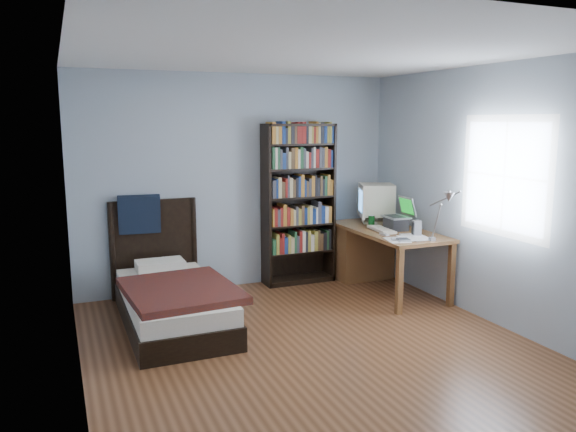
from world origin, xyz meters
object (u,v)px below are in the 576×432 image
at_px(keyboard, 382,229).
at_px(soda_can, 371,221).
at_px(crt_monitor, 375,201).
at_px(desk, 368,248).
at_px(laptop, 397,221).
at_px(bookshelf, 299,204).
at_px(desk_lamp, 447,202).
at_px(speaker, 417,228).
at_px(bed, 171,296).

xyz_separation_m(keyboard, soda_can, (0.02, 0.26, 0.05)).
xyz_separation_m(crt_monitor, soda_can, (-0.17, -0.22, -0.21)).
bearing_deg(desk, soda_can, -113.61).
xyz_separation_m(laptop, bookshelf, (-0.89, 0.79, 0.13)).
distance_m(crt_monitor, laptop, 0.51).
bearing_deg(keyboard, laptop, 2.65).
distance_m(crt_monitor, keyboard, 0.57).
distance_m(laptop, bookshelf, 1.19).
distance_m(laptop, desk_lamp, 1.06).
height_order(desk_lamp, soda_can, desk_lamp).
relative_size(crt_monitor, keyboard, 1.27).
height_order(keyboard, speaker, speaker).
relative_size(speaker, bed, 0.08).
height_order(crt_monitor, desk_lamp, desk_lamp).
relative_size(laptop, speaker, 2.24).
distance_m(desk, bed, 2.57).
bearing_deg(crt_monitor, bookshelf, 161.04).
relative_size(desk, desk_lamp, 2.75).
xyz_separation_m(keyboard, bed, (-2.40, -0.01, -0.48)).
bearing_deg(crt_monitor, keyboard, -112.36).
bearing_deg(soda_can, keyboard, -94.65).
distance_m(keyboard, speaker, 0.43).
bearing_deg(keyboard, crt_monitor, 73.49).
bearing_deg(desk, desk_lamp, -91.10).
height_order(bookshelf, bed, bookshelf).
bearing_deg(crt_monitor, soda_can, -128.75).
distance_m(crt_monitor, speaker, 0.87).
xyz_separation_m(crt_monitor, speaker, (0.01, -0.85, -0.19)).
height_order(desk, bookshelf, bookshelf).
relative_size(desk_lamp, keyboard, 1.33).
bearing_deg(bed, crt_monitor, 10.64).
relative_size(desk, speaker, 9.43).
distance_m(laptop, speaker, 0.37).
bearing_deg(bookshelf, keyboard, -48.58).
bearing_deg(soda_can, bookshelf, 143.66).
xyz_separation_m(crt_monitor, bookshelf, (-0.88, 0.30, -0.03)).
distance_m(desk, keyboard, 0.59).
height_order(laptop, bookshelf, bookshelf).
bearing_deg(bed, desk, 10.97).
height_order(laptop, bed, bed).
relative_size(keyboard, bookshelf, 0.22).
bearing_deg(desk, bed, -169.03).
distance_m(desk, soda_can, 0.45).
relative_size(crt_monitor, bed, 0.28).
xyz_separation_m(speaker, soda_can, (-0.18, 0.63, -0.02)).
distance_m(desk, laptop, 0.65).
relative_size(desk, bookshelf, 0.81).
xyz_separation_m(crt_monitor, bed, (-2.60, -0.49, -0.74)).
distance_m(desk_lamp, bookshelf, 1.96).
height_order(crt_monitor, speaker, crt_monitor).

